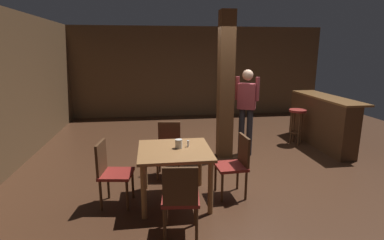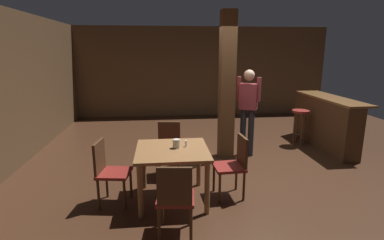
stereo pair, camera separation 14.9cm
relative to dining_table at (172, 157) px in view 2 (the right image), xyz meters
name	(u,v)px [view 2 (the right image)]	position (x,y,z in m)	size (l,w,h in m)	color
ground_plane	(237,166)	(1.24, 1.15, -0.64)	(10.80, 10.80, 0.00)	#382114
wall_back	(203,72)	(1.24, 5.65, 0.76)	(8.00, 0.10, 2.80)	brown
pillar	(227,87)	(1.12, 1.68, 0.76)	(0.28, 0.28, 2.80)	brown
dining_table	(172,157)	(0.00, 0.00, 0.00)	(0.99, 0.99, 0.76)	brown
chair_north	(169,146)	(-0.02, 0.91, -0.13)	(0.47, 0.47, 0.89)	maroon
chair_south	(175,197)	(-0.01, -0.89, -0.13)	(0.46, 0.46, 0.89)	maroon
chair_east	(234,163)	(0.89, 0.03, -0.13)	(0.44, 0.44, 0.89)	maroon
chair_west	(109,169)	(-0.87, -0.01, -0.13)	(0.48, 0.48, 0.89)	maroon
napkin_cup	(176,144)	(0.06, 0.04, 0.18)	(0.10, 0.10, 0.12)	beige
salt_shaker	(186,144)	(0.20, 0.08, 0.17)	(0.03, 0.03, 0.09)	silver
standing_person	(248,107)	(1.56, 1.71, 0.36)	(0.45, 0.33, 1.72)	maroon
bar_counter	(324,122)	(3.41, 2.10, -0.08)	(0.56, 2.16, 1.09)	brown
bar_stool_near	(300,119)	(2.94, 2.26, -0.04)	(0.38, 0.38, 0.79)	maroon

